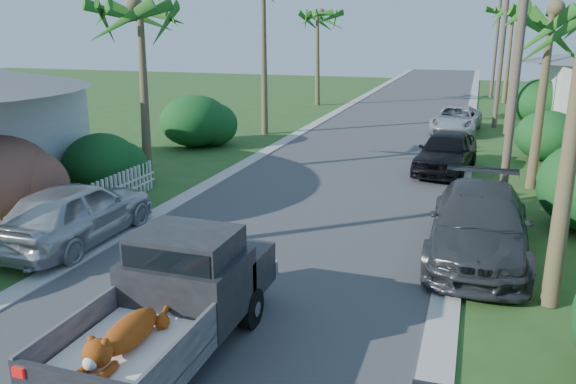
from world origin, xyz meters
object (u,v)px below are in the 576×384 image
(parked_car_rf, at_px, (446,152))
(utility_pole_c, at_px, (502,44))
(parked_car_rm, at_px, (479,224))
(utility_pole_b, at_px, (518,56))
(parked_car_ln, at_px, (76,212))
(pickup_truck, at_px, (180,295))
(palm_r_b, at_px, (553,10))
(palm_l_d, at_px, (318,13))
(palm_r_d, at_px, (514,9))
(parked_car_rd, at_px, (456,120))
(utility_pole_d, at_px, (497,39))
(palm_l_b, at_px, (138,5))

(parked_car_rf, distance_m, utility_pole_c, 12.29)
(utility_pole_c, bearing_deg, parked_car_rf, -99.85)
(parked_car_rm, bearing_deg, utility_pole_b, 81.93)
(parked_car_ln, distance_m, utility_pole_c, 25.00)
(parked_car_ln, height_order, utility_pole_c, utility_pole_c)
(pickup_truck, distance_m, palm_r_b, 15.33)
(palm_l_d, relative_size, palm_r_d, 0.96)
(pickup_truck, relative_size, parked_car_rd, 1.03)
(pickup_truck, height_order, utility_pole_c, utility_pole_c)
(palm_l_d, bearing_deg, utility_pole_b, -60.05)
(parked_car_ln, xyz_separation_m, utility_pole_b, (10.60, 7.33, 3.77))
(palm_r_b, distance_m, utility_pole_b, 2.61)
(pickup_truck, height_order, palm_l_d, palm_l_d)
(utility_pole_d, bearing_deg, parked_car_ln, -105.85)
(parked_car_rd, height_order, utility_pole_b, utility_pole_b)
(parked_car_ln, distance_m, palm_r_d, 36.68)
(palm_r_d, height_order, utility_pole_b, utility_pole_b)
(palm_l_b, relative_size, palm_r_d, 0.93)
(pickup_truck, distance_m, palm_l_b, 13.10)
(parked_car_rd, bearing_deg, utility_pole_b, -75.94)
(parked_car_rd, relative_size, parked_car_ln, 1.02)
(palm_l_d, relative_size, utility_pole_b, 0.86)
(palm_l_b, height_order, utility_pole_d, utility_pole_d)
(utility_pole_d, bearing_deg, palm_l_b, -111.80)
(palm_r_b, relative_size, utility_pole_c, 0.80)
(parked_car_rf, distance_m, palm_l_b, 12.53)
(parked_car_rd, xyz_separation_m, parked_car_ln, (-8.60, -20.00, 0.14))
(pickup_truck, xyz_separation_m, utility_pole_b, (5.57, 10.94, 3.59))
(parked_car_rm, height_order, parked_car_rd, parked_car_rm)
(pickup_truck, relative_size, palm_l_d, 0.66)
(utility_pole_b, xyz_separation_m, utility_pole_d, (0.00, 30.00, 0.00))
(palm_l_d, bearing_deg, parked_car_rm, -66.37)
(utility_pole_c, xyz_separation_m, utility_pole_d, (0.00, 15.00, 0.00))
(utility_pole_d, bearing_deg, pickup_truck, -97.76)
(parked_car_ln, height_order, palm_l_d, palm_l_d)
(parked_car_rm, xyz_separation_m, parked_car_rd, (-1.26, 17.64, -0.14))
(palm_l_d, bearing_deg, palm_r_b, -55.41)
(parked_car_rm, xyz_separation_m, utility_pole_d, (0.74, 34.97, 3.78))
(parked_car_rf, xyz_separation_m, palm_l_d, (-10.10, 17.52, 5.65))
(pickup_truck, xyz_separation_m, parked_car_rf, (3.57, 14.42, -0.21))
(palm_l_b, xyz_separation_m, utility_pole_d, (12.40, 31.00, -1.55))
(pickup_truck, xyz_separation_m, palm_l_b, (-6.83, 9.94, 5.14))
(parked_car_ln, distance_m, palm_r_b, 15.74)
(parked_car_rm, distance_m, palm_l_b, 13.42)
(parked_car_rf, distance_m, utility_pole_b, 5.53)
(parked_car_rm, distance_m, parked_car_rd, 17.68)
(palm_l_d, xyz_separation_m, palm_r_b, (13.10, -19.00, -0.49))
(palm_r_b, height_order, utility_pole_d, utility_pole_d)
(parked_car_rd, height_order, palm_r_b, palm_r_b)
(parked_car_rm, relative_size, palm_l_d, 0.74)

